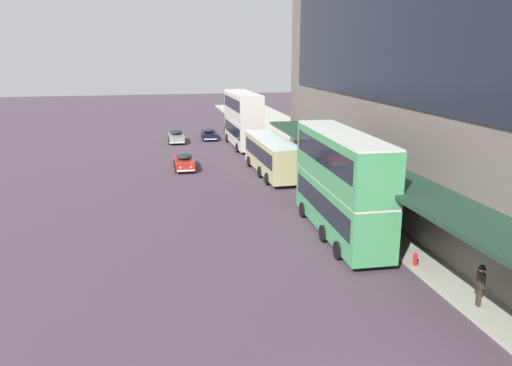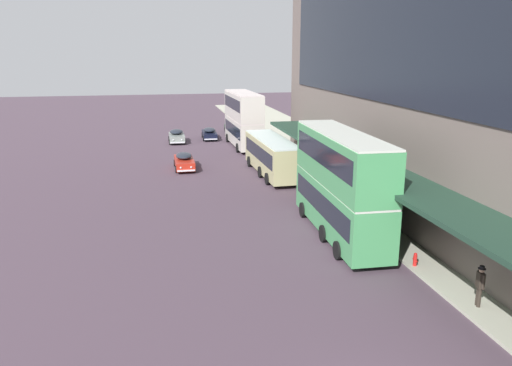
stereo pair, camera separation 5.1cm
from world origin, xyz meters
The scene contains 9 objects.
transit_bus_kerbside_front centered at (3.69, 44.77, 3.37)m, with size 3.02×10.29×6.25m.
transit_bus_kerbside_rear centered at (4.18, 15.23, 3.36)m, with size 2.93×11.07×6.25m.
transit_bus_kerbside_far centered at (3.78, 30.92, 1.88)m, with size 3.02×10.72×3.29m.
sedan_far_back centered at (-3.78, 34.78, 0.75)m, with size 1.85×4.66×1.51m.
sedan_lead_mid centered at (-3.77, 49.07, 0.79)m, with size 1.94×4.25×1.60m.
sedan_trailing_near centered at (0.39, 50.66, 0.74)m, with size 1.92×4.67×1.49m.
sedan_second_mid centered at (4.16, 55.05, 0.75)m, with size 2.07×4.32×1.51m.
pedestrian_at_kerb centered at (6.87, 5.61, 1.18)m, with size 0.33×0.61×1.86m.
fire_hydrant centered at (6.31, 9.97, 0.49)m, with size 0.20×0.40×0.70m.
Camera 1 is at (-6.43, -11.45, 10.77)m, focal length 35.00 mm.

